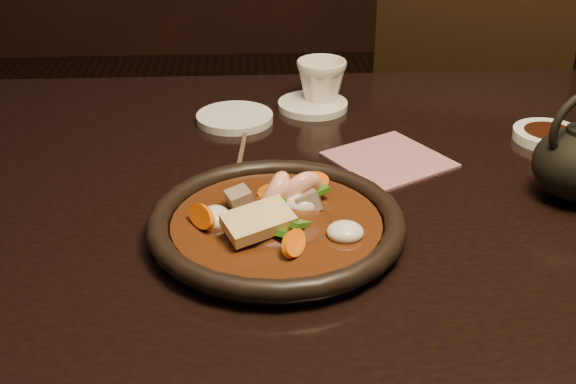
{
  "coord_description": "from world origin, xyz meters",
  "views": [
    {
      "loc": [
        -0.24,
        -0.84,
        1.19
      ],
      "look_at": [
        -0.21,
        -0.11,
        0.8
      ],
      "focal_mm": 45.0,
      "sensor_mm": 36.0,
      "label": 1
    }
  ],
  "objects_px": {
    "chair": "(460,141)",
    "plate": "(277,224)",
    "tea_cup": "(321,81)",
    "table": "(432,232)"
  },
  "relations": [
    {
      "from": "plate",
      "to": "tea_cup",
      "type": "height_order",
      "value": "tea_cup"
    },
    {
      "from": "chair",
      "to": "table",
      "type": "bearing_deg",
      "value": 87.14
    },
    {
      "from": "tea_cup",
      "to": "plate",
      "type": "bearing_deg",
      "value": -102.27
    },
    {
      "from": "plate",
      "to": "chair",
      "type": "bearing_deg",
      "value": 60.71
    },
    {
      "from": "chair",
      "to": "plate",
      "type": "relative_size",
      "value": 2.98
    },
    {
      "from": "plate",
      "to": "tea_cup",
      "type": "distance_m",
      "value": 0.43
    },
    {
      "from": "tea_cup",
      "to": "chair",
      "type": "bearing_deg",
      "value": 47.96
    },
    {
      "from": "chair",
      "to": "tea_cup",
      "type": "bearing_deg",
      "value": 64.41
    },
    {
      "from": "chair",
      "to": "plate",
      "type": "distance_m",
      "value": 1.0
    },
    {
      "from": "table",
      "to": "tea_cup",
      "type": "bearing_deg",
      "value": 113.67
    }
  ]
}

